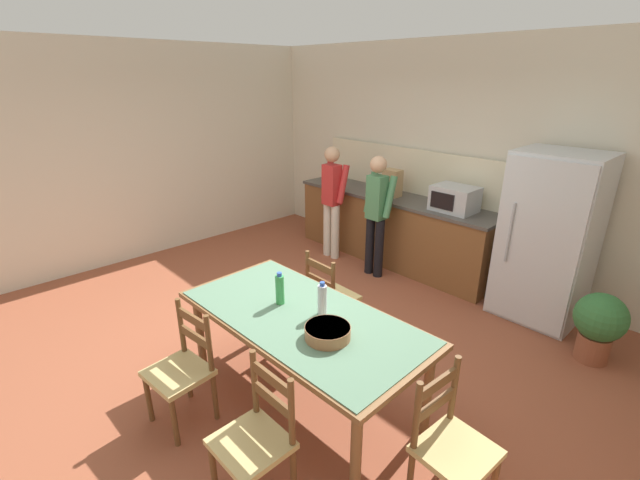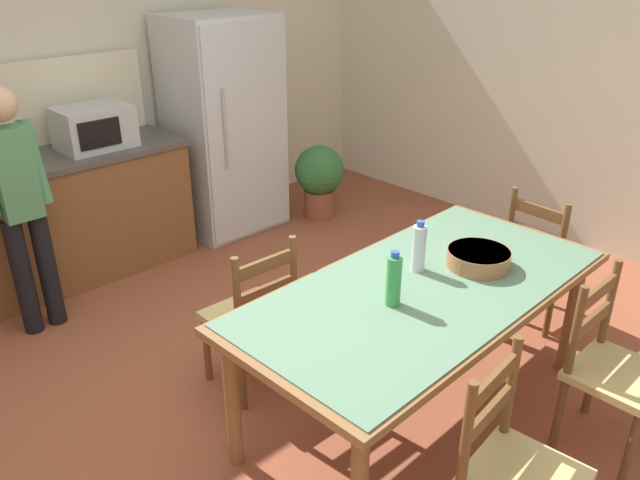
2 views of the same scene
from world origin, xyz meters
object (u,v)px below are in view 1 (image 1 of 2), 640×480
chair_side_near_right (256,439)px  person_at_counter (377,210)px  potted_plant (599,323)px  paper_bag (392,183)px  chair_side_near_left (183,369)px  serving_bowl (328,331)px  microwave (455,199)px  bottle_near_centre (280,289)px  chair_head_end (451,446)px  person_at_sink (332,197)px  bottle_off_centre (322,299)px  chair_side_far_left (330,297)px  dining_table (302,323)px  refrigerator (548,239)px

chair_side_near_right → person_at_counter: size_ratio=0.58×
potted_plant → paper_bag: bearing=170.8°
chair_side_near_left → person_at_counter: 3.09m
serving_bowl → person_at_counter: (-1.45, 2.26, 0.06)m
microwave → bottle_near_centre: (0.09, -2.72, -0.19)m
chair_side_near_left → chair_side_near_right: bearing=-4.4°
bottle_near_centre → potted_plant: (1.71, 2.28, -0.51)m
microwave → serving_bowl: (0.69, -2.78, -0.27)m
paper_bag → chair_head_end: paper_bag is taller
person_at_sink → person_at_counter: bearing=-91.4°
bottle_off_centre → serving_bowl: bearing=-36.8°
bottle_near_centre → person_at_sink: bearing=126.7°
chair_side_far_left → person_at_sink: size_ratio=0.58×
dining_table → paper_bag: bearing=115.0°
serving_bowl → chair_side_far_left: size_ratio=0.35×
dining_table → bottle_off_centre: bearing=51.9°
bottle_off_centre → serving_bowl: bottle_off_centre is taller
chair_side_near_right → chair_side_far_left: bearing=121.0°
chair_side_near_left → person_at_counter: size_ratio=0.58×
dining_table → chair_head_end: 1.32m
bottle_near_centre → person_at_sink: size_ratio=0.17×
bottle_near_centre → chair_head_end: bottle_near_centre is taller
bottle_near_centre → bottle_off_centre: (0.35, 0.13, 0.00)m
serving_bowl → chair_head_end: (0.94, 0.10, -0.38)m
microwave → chair_side_far_left: microwave is taller
person_at_sink → potted_plant: (3.37, 0.05, -0.50)m
potted_plant → dining_table: bearing=-122.8°
chair_side_near_left → person_at_counter: (-0.66, 2.99, 0.44)m
dining_table → bottle_off_centre: (0.10, 0.12, 0.20)m
bottle_near_centre → person_at_counter: (-0.84, 2.20, -0.01)m
chair_side_far_left → potted_plant: size_ratio=1.36×
chair_head_end → chair_side_near_right: size_ratio=1.00×
microwave → dining_table: size_ratio=0.25×
serving_bowl → chair_head_end: chair_head_end is taller
microwave → person_at_sink: bearing=-162.4°
refrigerator → dining_table: refrigerator is taller
paper_bag → person_at_counter: size_ratio=0.23×
refrigerator → potted_plant: (0.69, -0.43, -0.51)m
bottle_off_centre → paper_bag: bearing=117.8°
person_at_sink → potted_plant: size_ratio=2.37×
microwave → bottle_off_centre: microwave is taller
paper_bag → serving_bowl: size_ratio=1.12×
serving_bowl → chair_side_near_left: 1.14m
paper_bag → potted_plant: (2.73, -0.44, -0.73)m
refrigerator → microwave: bearing=179.0°
serving_bowl → chair_side_near_left: size_ratio=0.35×
dining_table → person_at_sink: 2.93m
chair_head_end → potted_plant: chair_head_end is taller
paper_bag → chair_side_near_left: bearing=-76.7°
serving_bowl → chair_side_near_left: (-0.79, -0.73, -0.38)m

